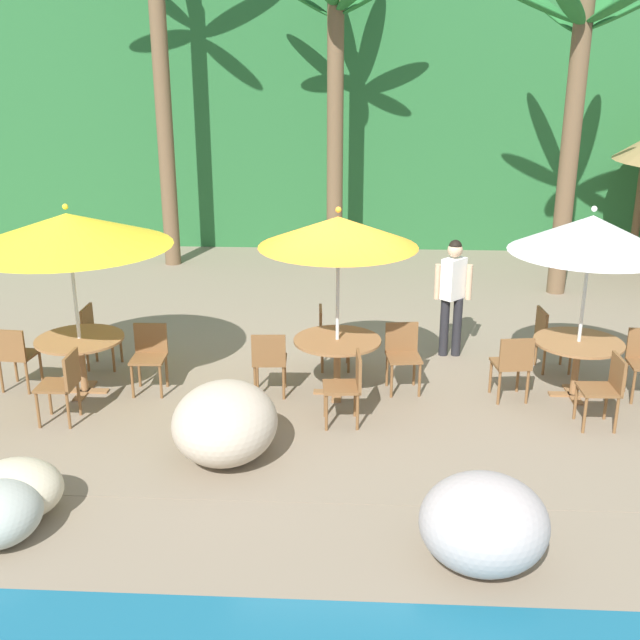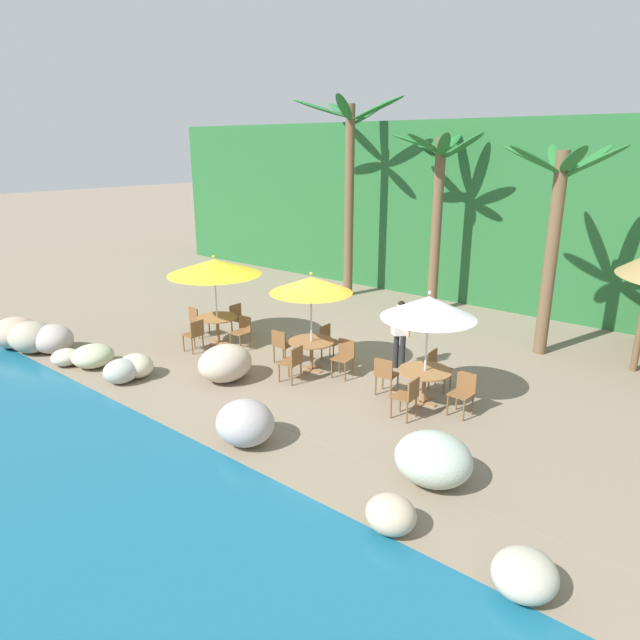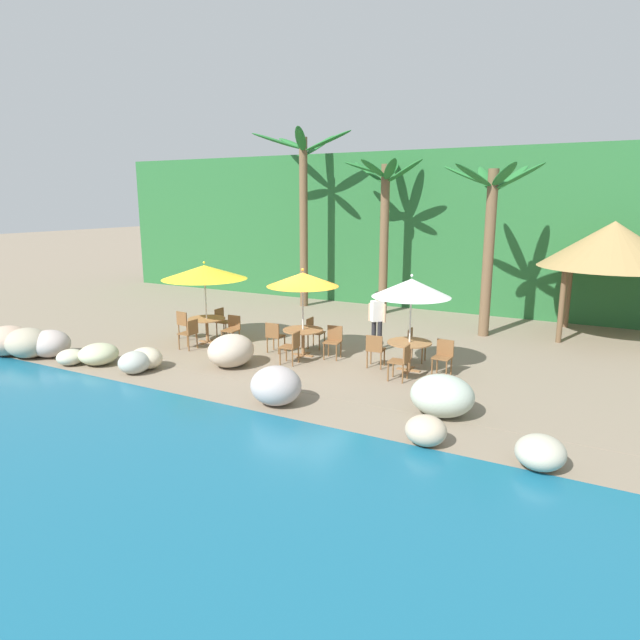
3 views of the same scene
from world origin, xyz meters
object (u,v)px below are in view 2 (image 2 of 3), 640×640
at_px(chair_orange_seaward, 344,355).
at_px(chair_orange_left, 282,344).
at_px(umbrella_white, 429,307).
at_px(waiter_in_white, 400,330).
at_px(chair_yellow_seaward, 242,330).
at_px(umbrella_yellow, 214,267).
at_px(dining_table_white, 425,376).
at_px(palm_tree_third, 556,215).
at_px(chair_white_left, 385,374).
at_px(umbrella_orange, 311,285).
at_px(palm_tree_nearest, 350,168).
at_px(chair_white_right, 408,395).
at_px(chair_orange_right, 293,361).
at_px(chair_white_seaward, 463,390).
at_px(chair_yellow_right, 195,333).
at_px(chair_orange_inland, 329,340).
at_px(chair_yellow_inland, 238,317).
at_px(dining_table_orange, 311,346).
at_px(dining_table_yellow, 217,321).
at_px(chair_yellow_left, 197,319).
at_px(palm_tree_second, 438,191).
at_px(chair_white_inland, 437,367).

bearing_deg(chair_orange_seaward, chair_orange_left, -168.45).
distance_m(umbrella_white, waiter_in_white, 2.24).
bearing_deg(chair_yellow_seaward, umbrella_yellow, -171.81).
relative_size(dining_table_white, palm_tree_third, 0.21).
distance_m(chair_white_left, waiter_in_white, 1.71).
xyz_separation_m(chair_yellow_seaward, umbrella_orange, (2.39, 0.01, 1.59)).
xyz_separation_m(umbrella_yellow, palm_tree_nearest, (-0.39, 6.46, 2.34)).
bearing_deg(chair_white_right, chair_orange_right, -178.37).
xyz_separation_m(umbrella_yellow, chair_white_seaward, (7.09, 0.27, -1.60)).
xyz_separation_m(chair_yellow_right, chair_white_seaward, (7.00, 1.12, 0.00)).
xyz_separation_m(chair_orange_inland, chair_white_seaward, (4.00, -0.71, 0.00)).
distance_m(chair_yellow_inland, chair_orange_inland, 3.19).
xyz_separation_m(chair_white_seaward, chair_white_left, (-1.68, -0.25, 0.00)).
xyz_separation_m(umbrella_yellow, chair_yellow_right, (0.09, -0.85, -1.60)).
bearing_deg(umbrella_orange, chair_white_left, -3.00).
distance_m(chair_white_seaward, palm_tree_third, 5.47).
bearing_deg(umbrella_yellow, umbrella_white, 2.04).
xyz_separation_m(chair_yellow_right, dining_table_orange, (3.14, 0.98, 0.10)).
bearing_deg(chair_white_seaward, chair_orange_inland, 169.99).
height_order(chair_yellow_inland, palm_tree_third, palm_tree_third).
bearing_deg(chair_orange_seaward, umbrella_orange, -166.45).
relative_size(dining_table_white, waiter_in_white, 0.65).
bearing_deg(dining_table_white, dining_table_yellow, -177.96).
relative_size(umbrella_yellow, palm_tree_third, 0.47).
relative_size(chair_yellow_left, chair_orange_right, 1.00).
relative_size(umbrella_yellow, umbrella_white, 1.02).
height_order(chair_orange_left, palm_tree_third, palm_tree_third).
xyz_separation_m(chair_yellow_seaward, chair_orange_right, (2.56, -0.83, 0.00)).
height_order(umbrella_orange, chair_orange_seaward, umbrella_orange).
bearing_deg(umbrella_orange, chair_yellow_inland, 167.81).
bearing_deg(chair_white_left, chair_white_seaward, 8.46).
bearing_deg(umbrella_white, chair_orange_right, -161.81).
height_order(chair_orange_left, waiter_in_white, waiter_in_white).
height_order(chair_white_seaward, palm_tree_second, palm_tree_second).
distance_m(chair_yellow_seaward, chair_yellow_inland, 1.19).
distance_m(chair_yellow_inland, chair_white_left, 5.56).
distance_m(dining_table_yellow, palm_tree_nearest, 7.53).
xyz_separation_m(dining_table_white, chair_white_inland, (-0.16, 0.84, -0.10)).
bearing_deg(chair_white_inland, chair_orange_seaward, -159.96).
bearing_deg(palm_tree_second, chair_orange_seaward, -79.90).
bearing_deg(chair_orange_inland, dining_table_yellow, -162.55).
bearing_deg(chair_orange_right, palm_tree_nearest, 117.87).
relative_size(umbrella_yellow, waiter_in_white, 1.46).
distance_m(dining_table_white, chair_white_left, 0.86).
relative_size(dining_table_orange, chair_orange_seaward, 1.26).
height_order(chair_yellow_inland, chair_yellow_right, same).
height_order(umbrella_orange, waiter_in_white, umbrella_orange).
relative_size(chair_orange_seaward, palm_tree_second, 0.16).
distance_m(chair_yellow_right, palm_tree_nearest, 8.32).
xyz_separation_m(chair_yellow_inland, chair_orange_left, (2.49, -0.86, 0.00)).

